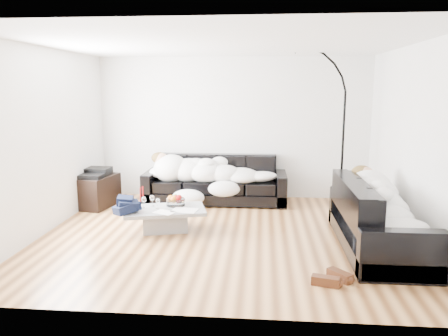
# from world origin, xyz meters

# --- Properties ---
(ground) EXTENTS (5.00, 5.00, 0.00)m
(ground) POSITION_xyz_m (0.00, 0.00, 0.00)
(ground) COLOR brown
(ground) RESTS_ON ground
(wall_back) EXTENTS (5.00, 0.02, 2.60)m
(wall_back) POSITION_xyz_m (0.00, 2.25, 1.30)
(wall_back) COLOR silver
(wall_back) RESTS_ON ground
(wall_left) EXTENTS (0.02, 4.50, 2.60)m
(wall_left) POSITION_xyz_m (-2.50, 0.00, 1.30)
(wall_left) COLOR silver
(wall_left) RESTS_ON ground
(wall_right) EXTENTS (0.02, 4.50, 2.60)m
(wall_right) POSITION_xyz_m (2.50, 0.00, 1.30)
(wall_right) COLOR silver
(wall_right) RESTS_ON ground
(ceiling) EXTENTS (5.00, 5.00, 0.00)m
(ceiling) POSITION_xyz_m (0.00, 0.00, 2.60)
(ceiling) COLOR white
(ceiling) RESTS_ON ground
(sofa_back) EXTENTS (2.53, 0.88, 0.83)m
(sofa_back) POSITION_xyz_m (-0.29, 1.79, 0.41)
(sofa_back) COLOR black
(sofa_back) RESTS_ON ground
(sofa_right) EXTENTS (0.92, 2.15, 0.87)m
(sofa_right) POSITION_xyz_m (2.04, -0.37, 0.44)
(sofa_right) COLOR black
(sofa_right) RESTS_ON ground
(sleeper_back) EXTENTS (2.14, 0.74, 0.43)m
(sleeper_back) POSITION_xyz_m (-0.29, 1.74, 0.63)
(sleeper_back) COLOR white
(sleeper_back) RESTS_ON sofa_back
(sleeper_right) EXTENTS (0.78, 1.84, 0.45)m
(sleeper_right) POSITION_xyz_m (2.04, -0.37, 0.65)
(sleeper_right) COLOR white
(sleeper_right) RESTS_ON sofa_right
(teal_cushion) EXTENTS (0.42, 0.38, 0.20)m
(teal_cushion) POSITION_xyz_m (1.98, 0.30, 0.72)
(teal_cushion) COLOR #0C5636
(teal_cushion) RESTS_ON sofa_right
(coffee_table) EXTENTS (1.27, 0.93, 0.33)m
(coffee_table) POSITION_xyz_m (-0.84, 0.10, 0.17)
(coffee_table) COLOR #939699
(coffee_table) RESTS_ON ground
(fruit_bowl) EXTENTS (0.32, 0.32, 0.17)m
(fruit_bowl) POSITION_xyz_m (-0.71, 0.28, 0.42)
(fruit_bowl) COLOR white
(fruit_bowl) RESTS_ON coffee_table
(wine_glass_a) EXTENTS (0.09, 0.09, 0.17)m
(wine_glass_a) POSITION_xyz_m (-1.04, 0.21, 0.41)
(wine_glass_a) COLOR white
(wine_glass_a) RESTS_ON coffee_table
(wine_glass_b) EXTENTS (0.07, 0.07, 0.16)m
(wine_glass_b) POSITION_xyz_m (-1.14, 0.11, 0.41)
(wine_glass_b) COLOR white
(wine_glass_b) RESTS_ON coffee_table
(wine_glass_c) EXTENTS (0.08, 0.08, 0.15)m
(wine_glass_c) POSITION_xyz_m (-0.93, 0.08, 0.41)
(wine_glass_c) COLOR white
(wine_glass_c) RESTS_ON coffee_table
(candle_left) EXTENTS (0.04, 0.04, 0.24)m
(candle_left) POSITION_xyz_m (-1.26, 0.34, 0.45)
(candle_left) COLOR maroon
(candle_left) RESTS_ON coffee_table
(candle_right) EXTENTS (0.05, 0.05, 0.25)m
(candle_right) POSITION_xyz_m (-1.23, 0.38, 0.46)
(candle_right) COLOR maroon
(candle_right) RESTS_ON coffee_table
(newspaper_a) EXTENTS (0.39, 0.32, 0.01)m
(newspaper_a) POSITION_xyz_m (-0.53, 0.03, 0.34)
(newspaper_a) COLOR silver
(newspaper_a) RESTS_ON coffee_table
(newspaper_b) EXTENTS (0.34, 0.30, 0.01)m
(newspaper_b) POSITION_xyz_m (-0.79, -0.11, 0.34)
(newspaper_b) COLOR silver
(newspaper_b) RESTS_ON coffee_table
(navy_jacket) EXTENTS (0.45, 0.43, 0.18)m
(navy_jacket) POSITION_xyz_m (-1.32, -0.15, 0.50)
(navy_jacket) COLOR black
(navy_jacket) RESTS_ON coffee_table
(shoes) EXTENTS (0.60, 0.54, 0.11)m
(shoes) POSITION_xyz_m (1.30, -1.44, 0.06)
(shoes) COLOR #472311
(shoes) RESTS_ON ground
(av_cabinet) EXTENTS (0.68, 0.87, 0.54)m
(av_cabinet) POSITION_xyz_m (-2.32, 1.31, 0.27)
(av_cabinet) COLOR black
(av_cabinet) RESTS_ON ground
(stereo) EXTENTS (0.46, 0.36, 0.13)m
(stereo) POSITION_xyz_m (-2.32, 1.31, 0.60)
(stereo) COLOR black
(stereo) RESTS_ON av_cabinet
(floor_lamp) EXTENTS (0.91, 0.44, 2.42)m
(floor_lamp) POSITION_xyz_m (1.89, 1.55, 1.21)
(floor_lamp) COLOR black
(floor_lamp) RESTS_ON ground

